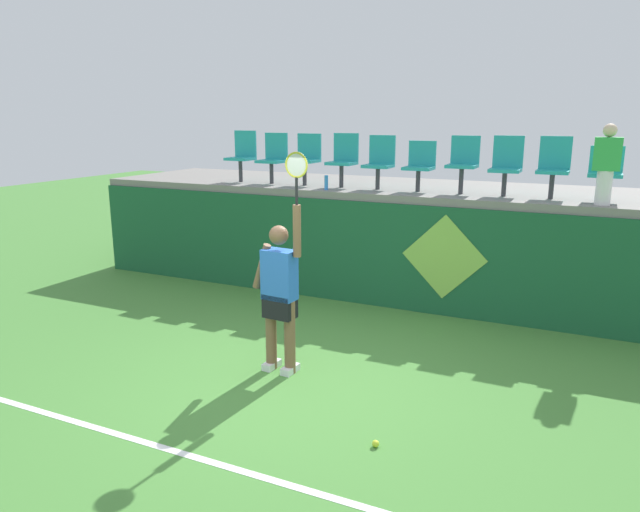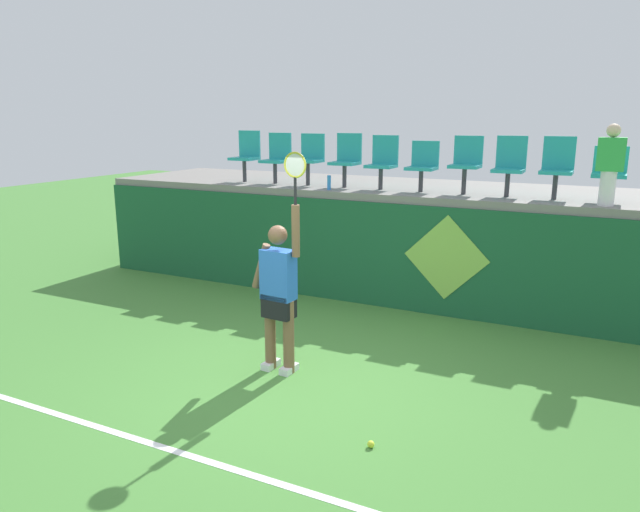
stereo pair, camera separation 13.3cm
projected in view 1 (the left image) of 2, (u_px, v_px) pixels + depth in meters
The scene contains 19 objects.
ground_plane at pixel (288, 385), 6.57m from camera, with size 40.00×40.00×0.00m, color #478438.
court_back_wall at pixel (384, 255), 9.18m from camera, with size 11.07×0.20×1.64m, color #195633.
spectator_platform at pixel (410, 189), 10.08m from camera, with size 11.07×2.63×0.12m, color gray.
court_baseline_stripe at pixel (201, 459), 5.15m from camera, with size 9.96×0.08×0.01m, color white.
tennis_player at pixel (280, 291), 6.73m from camera, with size 0.75×0.29×2.56m.
tennis_ball at pixel (376, 444), 5.34m from camera, with size 0.07×0.07×0.07m, color #D1E533.
water_bottle at pixel (326, 183), 9.51m from camera, with size 0.06×0.06×0.23m, color #338CE5.
stadium_chair_0 at pixel (243, 154), 10.65m from camera, with size 0.44×0.42×0.91m.
stadium_chair_1 at pixel (274, 156), 10.39m from camera, with size 0.44×0.42×0.88m.
stadium_chair_2 at pixel (307, 156), 10.11m from camera, with size 0.44×0.42×0.87m.
stadium_chair_3 at pixel (343, 158), 9.83m from camera, with size 0.44×0.42×0.89m.
stadium_chair_4 at pixel (380, 160), 9.56m from camera, with size 0.44×0.42×0.86m.
stadium_chair_5 at pixel (420, 164), 9.29m from camera, with size 0.44×0.42×0.79m.
stadium_chair_6 at pixel (463, 161), 8.99m from camera, with size 0.44×0.42×0.88m.
stadium_chair_7 at pixel (506, 164), 8.74m from camera, with size 0.44×0.42×0.88m.
stadium_chair_8 at pixel (554, 165), 8.46m from camera, with size 0.44×0.42×0.89m.
stadium_chair_9 at pixel (605, 170), 8.18m from camera, with size 0.44×0.42×0.76m.
spectator_0 at pixel (606, 163), 7.80m from camera, with size 0.34×0.20×1.07m.
wall_signage_mount at pixel (441, 315), 8.87m from camera, with size 1.27×0.01×1.54m.
Camera 1 is at (2.91, -5.32, 2.93)m, focal length 33.04 mm.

